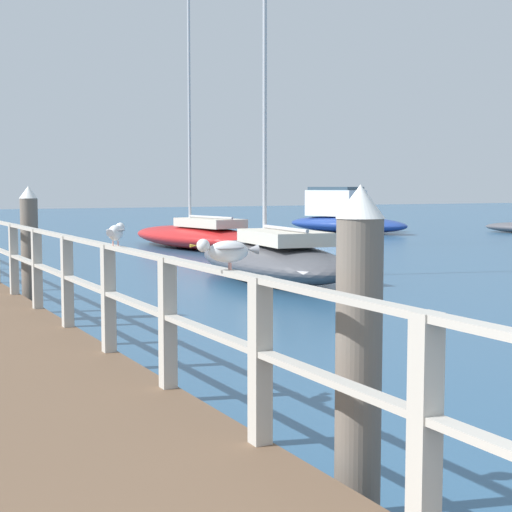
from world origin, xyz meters
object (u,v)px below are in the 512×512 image
at_px(dock_piling_near, 359,367).
at_px(seagull_background, 116,232).
at_px(dock_piling_far, 30,253).
at_px(boat_0, 343,217).
at_px(seagull_foreground, 227,250).
at_px(boat_4, 271,258).
at_px(boat_2, 197,235).

bearing_deg(dock_piling_near, seagull_background, 96.13).
height_order(dock_piling_far, boat_0, dock_piling_far).
bearing_deg(seagull_foreground, dock_piling_far, 9.20).
xyz_separation_m(seagull_foreground, seagull_background, (0.01, 2.49, 0.00)).
height_order(dock_piling_near, boat_0, dock_piling_near).
height_order(seagull_background, boat_4, boat_4).
height_order(dock_piling_near, seagull_foreground, dock_piling_near).
height_order(dock_piling_near, boat_4, boat_4).
xyz_separation_m(seagull_foreground, boat_0, (19.08, 26.94, -1.03)).
bearing_deg(seagull_foreground, boat_2, -11.00).
height_order(dock_piling_far, seagull_background, dock_piling_far).
relative_size(boat_2, boat_4, 1.41).
bearing_deg(seagull_background, dock_piling_far, 118.67).
relative_size(seagull_foreground, boat_0, 0.07).
relative_size(seagull_foreground, seagull_background, 1.11).
height_order(seagull_foreground, seagull_background, same).
relative_size(dock_piling_far, seagull_background, 5.15).
bearing_deg(seagull_background, boat_4, 85.99).
bearing_deg(boat_0, boat_2, -167.97).
distance_m(boat_2, boat_4, 9.71).
xyz_separation_m(seagull_background, boat_4, (6.63, 8.99, -1.25)).
bearing_deg(dock_piling_near, boat_2, 68.93).
relative_size(dock_piling_near, seagull_background, 5.15).
relative_size(dock_piling_far, boat_0, 0.31).
relative_size(dock_piling_far, boat_2, 0.21).
relative_size(dock_piling_near, dock_piling_far, 1.00).
relative_size(dock_piling_near, seagull_foreground, 4.63).
relative_size(dock_piling_far, seagull_foreground, 4.63).
relative_size(seagull_background, boat_0, 0.06).
distance_m(dock_piling_far, boat_4, 7.08).
xyz_separation_m(dock_piling_near, seagull_foreground, (-0.39, 1.00, 0.64)).
distance_m(dock_piling_near, boat_0, 33.62).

